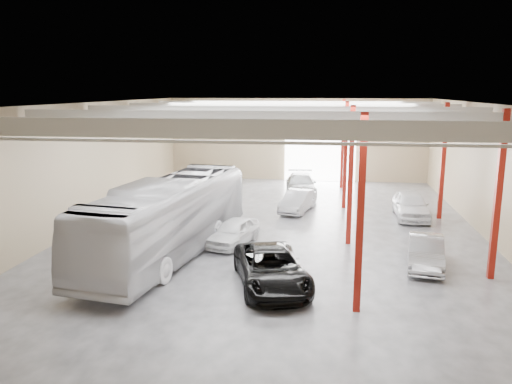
% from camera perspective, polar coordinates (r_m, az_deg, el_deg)
% --- Properties ---
extents(depot_shell, '(22.12, 32.12, 7.06)m').
position_cam_1_polar(depot_shell, '(27.59, 2.99, 5.91)').
color(depot_shell, '#404045').
rests_on(depot_shell, ground).
extents(coach_bus, '(4.88, 13.40, 3.65)m').
position_cam_1_polar(coach_bus, '(23.86, -9.84, -2.85)').
color(coach_bus, silver).
rests_on(coach_bus, ground).
extents(black_sedan, '(4.02, 6.00, 1.53)m').
position_cam_1_polar(black_sedan, '(20.03, 1.76, -8.69)').
color(black_sedan, black).
rests_on(black_sedan, ground).
extents(car_row_a, '(2.54, 4.17, 1.33)m').
position_cam_1_polar(car_row_a, '(25.30, -2.56, -4.57)').
color(car_row_a, white).
rests_on(car_row_a, ground).
extents(car_row_b, '(2.31, 4.34, 1.36)m').
position_cam_1_polar(car_row_b, '(32.19, 4.75, -1.05)').
color(car_row_b, '#ADADB2').
rests_on(car_row_b, ground).
extents(car_row_c, '(2.65, 5.57, 1.57)m').
position_cam_1_polar(car_row_c, '(37.26, 5.15, 0.85)').
color(car_row_c, slate).
rests_on(car_row_c, ground).
extents(car_right_near, '(2.09, 4.37, 1.38)m').
position_cam_1_polar(car_right_near, '(23.39, 18.82, -6.49)').
color(car_right_near, '#9FA0A4').
rests_on(car_right_near, ground).
extents(car_right_far, '(1.94, 4.75, 1.61)m').
position_cam_1_polar(car_right_far, '(31.87, 17.28, -1.44)').
color(car_right_far, white).
rests_on(car_right_far, ground).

